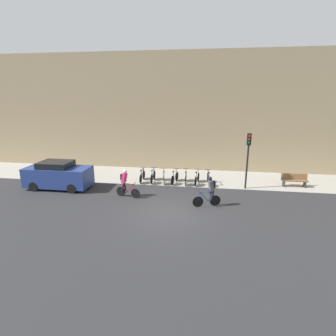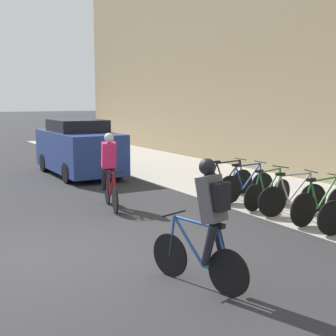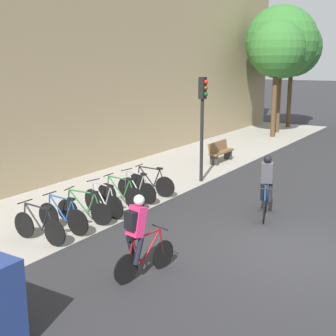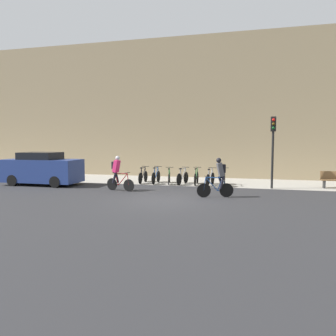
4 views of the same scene
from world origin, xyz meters
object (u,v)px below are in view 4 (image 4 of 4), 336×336
(cyclist_grey, at_px, (219,176))
(parked_bike_1, at_px, (156,176))
(parked_bike_3, at_px, (183,177))
(parked_bike_6, at_px, (225,178))
(parked_bike_0, at_px, (143,176))
(traffic_light_pole, at_px, (273,139))
(cyclist_pink, at_px, (117,172))
(parked_bike_2, at_px, (169,177))
(parked_bike_5, at_px, (210,178))
(parked_car, at_px, (42,169))
(parked_bike_4, at_px, (196,178))

(cyclist_grey, relative_size, parked_bike_1, 1.02)
(parked_bike_3, relative_size, parked_bike_6, 0.98)
(parked_bike_0, relative_size, traffic_light_pole, 0.45)
(cyclist_pink, relative_size, parked_bike_2, 1.06)
(parked_bike_1, bearing_deg, parked_bike_3, -0.01)
(parked_bike_2, height_order, parked_bike_5, parked_bike_5)
(parked_bike_5, bearing_deg, cyclist_grey, -77.67)
(traffic_light_pole, bearing_deg, parked_bike_0, 175.83)
(parked_car, bearing_deg, parked_bike_1, 20.21)
(cyclist_pink, xyz_separation_m, parked_bike_4, (3.49, 3.16, -0.54))
(cyclist_grey, bearing_deg, parked_bike_3, 122.18)
(parked_bike_5, distance_m, parked_bike_6, 0.80)
(parked_bike_0, bearing_deg, parked_bike_1, 0.05)
(traffic_light_pole, bearing_deg, parked_bike_4, 172.58)
(parked_bike_5, height_order, parked_car, parked_car)
(parked_bike_3, relative_size, traffic_light_pole, 0.45)
(cyclist_pink, height_order, parked_bike_0, cyclist_pink)
(parked_car, bearing_deg, parked_bike_3, 16.24)
(parked_bike_2, relative_size, parked_bike_5, 1.00)
(cyclist_pink, distance_m, parked_bike_3, 4.19)
(cyclist_grey, height_order, parked_bike_2, cyclist_grey)
(parked_bike_3, bearing_deg, cyclist_pink, -130.37)
(parked_bike_5, bearing_deg, traffic_light_pole, -9.19)
(parked_bike_1, bearing_deg, parked_bike_4, -0.00)
(parked_bike_1, bearing_deg, cyclist_pink, -109.07)
(cyclist_grey, distance_m, parked_bike_1, 5.64)
(cyclist_pink, bearing_deg, parked_bike_1, 70.93)
(parked_bike_0, xyz_separation_m, traffic_light_pole, (7.27, -0.53, 2.19))
(cyclist_pink, xyz_separation_m, cyclist_grey, (5.14, -0.73, -0.00))
(parked_bike_1, height_order, parked_bike_2, parked_bike_1)
(parked_bike_0, bearing_deg, parked_car, -157.03)
(parked_bike_2, relative_size, parked_bike_3, 0.99)
(cyclist_grey, xyz_separation_m, parked_bike_1, (-4.04, 3.89, -0.54))
(cyclist_grey, relative_size, traffic_light_pole, 0.47)
(cyclist_pink, distance_m, parked_bike_2, 3.73)
(parked_car, bearing_deg, parked_bike_4, 14.77)
(parked_bike_1, relative_size, parked_bike_5, 1.04)
(parked_bike_3, distance_m, traffic_light_pole, 5.37)
(cyclist_grey, height_order, parked_bike_6, cyclist_grey)
(cyclist_pink, relative_size, cyclist_grey, 1.00)
(cyclist_grey, xyz_separation_m, parked_car, (-10.09, 1.66, -0.05))
(cyclist_pink, distance_m, parked_bike_0, 3.22)
(parked_bike_6, bearing_deg, parked_bike_0, -180.00)
(parked_bike_1, distance_m, parked_bike_6, 3.99)
(cyclist_grey, relative_size, parked_bike_5, 1.07)
(cyclist_grey, distance_m, parked_car, 10.23)
(parked_bike_5, bearing_deg, parked_bike_4, -179.99)
(parked_bike_6, relative_size, parked_car, 0.40)
(cyclist_pink, bearing_deg, parked_bike_6, 31.87)
(traffic_light_pole, bearing_deg, cyclist_pink, -160.83)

